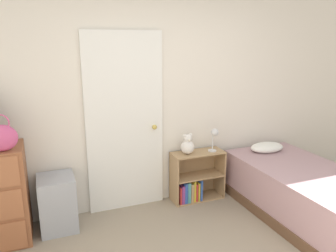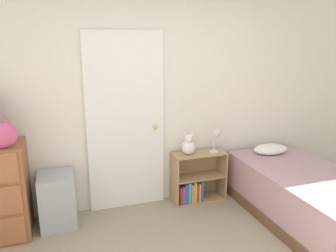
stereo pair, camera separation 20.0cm
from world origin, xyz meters
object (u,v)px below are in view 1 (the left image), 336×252
object	(u,v)px
bookshelf	(193,181)
teddy_bear	(187,145)
bed	(302,192)
handbag	(1,138)
desk_lamp	(214,135)
storage_bin	(58,203)

from	to	relation	value
bookshelf	teddy_bear	bearing A→B (deg)	-178.04
bookshelf	bed	world-z (taller)	bed
handbag	desk_lamp	xyz separation A→B (m)	(2.26, 0.20, -0.27)
desk_lamp	bookshelf	bearing A→B (deg)	170.55
handbag	bookshelf	distance (m)	2.19
storage_bin	bookshelf	world-z (taller)	bookshelf
handbag	bookshelf	size ratio (longest dim) A/B	0.53
handbag	bed	distance (m)	3.13
handbag	desk_lamp	distance (m)	2.28
storage_bin	bed	size ratio (longest dim) A/B	0.31
teddy_bear	bed	xyz separation A→B (m)	(1.06, -0.78, -0.44)
bookshelf	desk_lamp	bearing A→B (deg)	-9.45
storage_bin	desk_lamp	bearing A→B (deg)	0.80
teddy_bear	bookshelf	bearing A→B (deg)	1.96
storage_bin	bed	bearing A→B (deg)	-15.60
teddy_bear	desk_lamp	distance (m)	0.35
handbag	teddy_bear	world-z (taller)	handbag
desk_lamp	handbag	bearing A→B (deg)	-174.84
bookshelf	desk_lamp	size ratio (longest dim) A/B	2.26
desk_lamp	bed	bearing A→B (deg)	-45.74
storage_bin	bookshelf	xyz separation A→B (m)	(1.59, 0.07, -0.05)
desk_lamp	teddy_bear	bearing A→B (deg)	173.57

